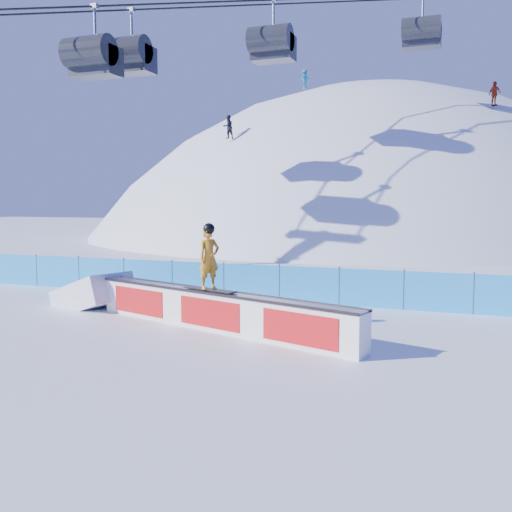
% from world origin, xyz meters
% --- Properties ---
extents(ground, '(160.00, 160.00, 0.00)m').
position_xyz_m(ground, '(0.00, 0.00, 0.00)').
color(ground, white).
rests_on(ground, ground).
extents(snow_hill, '(64.00, 64.00, 64.00)m').
position_xyz_m(snow_hill, '(0.00, 42.00, -18.00)').
color(snow_hill, white).
rests_on(snow_hill, ground).
extents(safety_fence, '(22.05, 0.05, 1.30)m').
position_xyz_m(safety_fence, '(0.00, 4.50, 0.60)').
color(safety_fence, '#2199F5').
rests_on(safety_fence, ground).
extents(rail_box, '(8.31, 3.29, 1.03)m').
position_xyz_m(rail_box, '(2.78, -0.03, 0.51)').
color(rail_box, white).
rests_on(rail_box, ground).
extents(snow_ramp, '(2.90, 2.30, 1.58)m').
position_xyz_m(snow_ramp, '(-2.29, 1.67, 0.00)').
color(snow_ramp, white).
rests_on(snow_ramp, ground).
extents(snowboarder, '(1.67, 0.81, 1.74)m').
position_xyz_m(snowboarder, '(2.55, 0.05, 1.88)').
color(snowboarder, black).
rests_on(snowboarder, rail_box).
extents(distant_skiers, '(23.18, 12.28, 8.59)m').
position_xyz_m(distant_skiers, '(1.69, 29.74, 10.32)').
color(distant_skiers, black).
rests_on(distant_skiers, ground).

